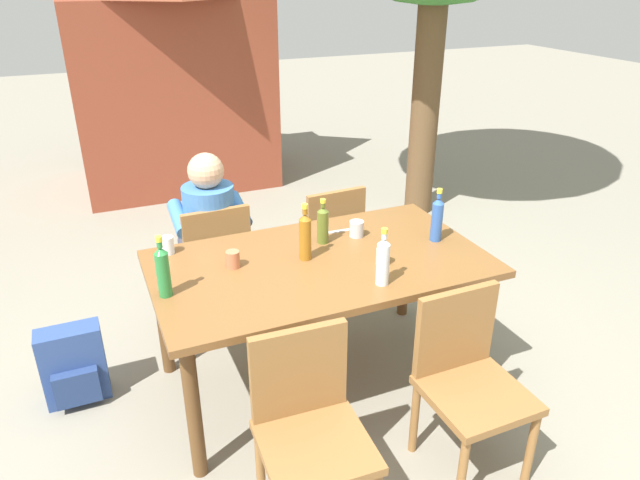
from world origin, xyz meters
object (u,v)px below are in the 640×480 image
(dining_table, at_px, (320,275))
(chair_near_left, at_px, (309,422))
(cup_white, at_px, (383,257))
(bottle_blue, at_px, (437,218))
(person_in_white_shirt, at_px, (208,228))
(table_knife, at_px, (347,230))
(cup_terracotta, at_px, (233,259))
(backpack_by_near_side, at_px, (74,367))
(bottle_amber, at_px, (305,236))
(bottle_clear, at_px, (383,260))
(brick_kiosk, at_px, (167,60))
(chair_near_right, at_px, (467,374))
(chair_far_left, at_px, (215,258))
(cup_steel, at_px, (357,229))
(chair_far_right, at_px, (328,238))
(bottle_green, at_px, (163,271))
(cup_glass, at_px, (168,245))
(bottle_olive, at_px, (323,224))

(dining_table, xyz_separation_m, chair_near_left, (-0.39, -0.80, -0.20))
(cup_white, bearing_deg, bottle_blue, 18.29)
(person_in_white_shirt, bearing_deg, table_knife, -41.72)
(cup_terracotta, bearing_deg, backpack_by_near_side, 163.67)
(bottle_amber, relative_size, bottle_clear, 1.06)
(cup_white, xyz_separation_m, brick_kiosk, (-0.37, 4.02, 0.48))
(chair_near_right, xyz_separation_m, backpack_by_near_side, (-1.70, 1.16, -0.27))
(table_knife, distance_m, backpack_by_near_side, 1.70)
(chair_far_left, relative_size, chair_near_right, 1.00)
(brick_kiosk, bearing_deg, cup_steel, -83.78)
(chair_near_right, bearing_deg, cup_steel, 94.70)
(dining_table, xyz_separation_m, backpack_by_near_side, (-1.30, 0.36, -0.47))
(chair_near_left, xyz_separation_m, bottle_clear, (0.58, 0.46, 0.42))
(person_in_white_shirt, height_order, bottle_amber, person_in_white_shirt)
(bottle_clear, bearing_deg, backpack_by_near_side, 154.54)
(chair_near_right, bearing_deg, bottle_clear, 115.03)
(bottle_clear, bearing_deg, dining_table, 117.84)
(chair_near_left, bearing_deg, chair_far_right, 63.67)
(dining_table, xyz_separation_m, bottle_amber, (-0.06, 0.05, 0.22))
(chair_near_left, bearing_deg, chair_near_right, 0.01)
(chair_near_right, xyz_separation_m, cup_white, (-0.11, 0.64, 0.33))
(person_in_white_shirt, distance_m, bottle_green, 1.07)
(dining_table, bearing_deg, cup_white, -29.68)
(chair_near_right, height_order, backpack_by_near_side, chair_near_right)
(bottle_green, distance_m, cup_terracotta, 0.41)
(dining_table, distance_m, chair_far_left, 0.92)
(chair_far_left, relative_size, bottle_clear, 2.93)
(chair_near_left, xyz_separation_m, cup_terracotta, (-0.05, 0.91, 0.33))
(cup_glass, relative_size, backpack_by_near_side, 0.22)
(chair_far_right, xyz_separation_m, table_knife, (-0.10, -0.51, 0.29))
(cup_glass, xyz_separation_m, backpack_by_near_side, (-0.58, -0.04, -0.61))
(bottle_amber, distance_m, cup_white, 0.42)
(cup_white, xyz_separation_m, backpack_by_near_side, (-1.59, 0.52, -0.60))
(person_in_white_shirt, relative_size, bottle_amber, 3.75)
(bottle_amber, xyz_separation_m, bottle_green, (-0.75, -0.09, -0.00))
(chair_far_right, xyz_separation_m, bottle_green, (-1.21, -0.84, 0.42))
(chair_far_left, xyz_separation_m, bottle_amber, (0.33, -0.75, 0.42))
(chair_near_left, bearing_deg, cup_glass, 105.43)
(cup_terracotta, relative_size, cup_glass, 0.93)
(chair_near_left, xyz_separation_m, cup_steel, (0.71, 1.00, 0.33))
(bottle_olive, relative_size, backpack_by_near_side, 0.58)
(chair_near_right, xyz_separation_m, chair_near_left, (-0.79, -0.00, 0.00))
(bottle_olive, bearing_deg, bottle_amber, -138.11)
(chair_near_right, relative_size, bottle_blue, 2.80)
(dining_table, height_order, cup_terracotta, cup_terracotta)
(chair_far_left, relative_size, chair_near_left, 1.00)
(chair_far_right, xyz_separation_m, brick_kiosk, (-0.49, 3.05, 0.81))
(cup_terracotta, height_order, brick_kiosk, brick_kiosk)
(chair_far_right, height_order, chair_near_left, same)
(bottle_clear, bearing_deg, person_in_white_shirt, 114.74)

